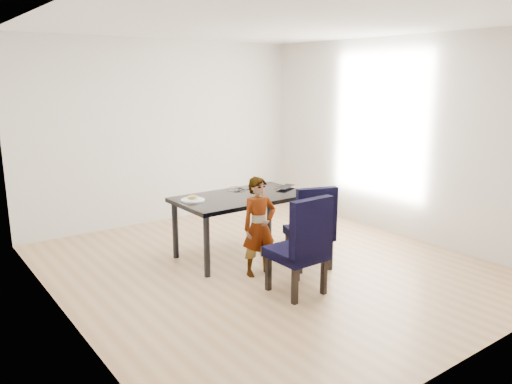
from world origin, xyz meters
TOP-DOWN VIEW (x-y plane):
  - floor at (0.00, 0.00)m, footprint 4.50×5.00m
  - ceiling at (0.00, 0.00)m, footprint 4.50×5.00m
  - wall_back at (0.00, 2.50)m, footprint 4.50×0.01m
  - wall_front at (0.00, -2.50)m, footprint 4.50×0.01m
  - wall_left at (-2.25, 0.00)m, footprint 0.01×5.00m
  - wall_right at (2.25, 0.00)m, footprint 0.01×5.00m
  - dining_table at (0.00, 0.50)m, footprint 1.60×0.90m
  - chair_left at (-0.20, -0.76)m, footprint 0.50×0.52m
  - chair_right at (0.41, -0.28)m, footprint 0.60×0.61m
  - child at (-0.22, -0.15)m, footprint 0.44×0.32m
  - plate at (-0.60, 0.62)m, footprint 0.37×0.37m
  - sandwich at (-0.61, 0.63)m, footprint 0.15×0.11m
  - laptop at (0.68, 0.54)m, footprint 0.40×0.33m
  - cable_tangle at (0.13, 0.73)m, footprint 0.17×0.17m

SIDE VIEW (x-z plane):
  - floor at x=0.00m, z-range -0.01..0.00m
  - dining_table at x=0.00m, z-range 0.00..0.75m
  - chair_right at x=0.41m, z-range 0.00..0.97m
  - chair_left at x=-0.20m, z-range 0.00..1.03m
  - child at x=-0.22m, z-range 0.00..1.11m
  - cable_tangle at x=0.13m, z-range 0.75..0.76m
  - plate at x=-0.60m, z-range 0.75..0.77m
  - laptop at x=0.68m, z-range 0.75..0.78m
  - sandwich at x=-0.61m, z-range 0.77..0.82m
  - wall_back at x=0.00m, z-range 0.00..2.70m
  - wall_front at x=0.00m, z-range 0.00..2.70m
  - wall_left at x=-2.25m, z-range 0.00..2.70m
  - wall_right at x=2.25m, z-range 0.00..2.70m
  - ceiling at x=0.00m, z-range 2.70..2.71m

